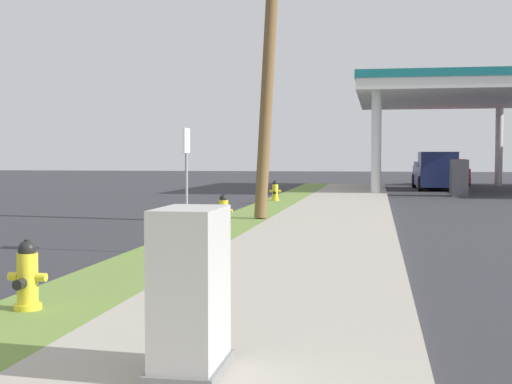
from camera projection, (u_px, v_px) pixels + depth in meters
name	position (u px, v px, depth m)	size (l,w,h in m)	color
fire_hydrant_nearest	(27.00, 279.00, 7.54)	(0.42, 0.37, 0.74)	yellow
fire_hydrant_second	(223.00, 212.00, 16.67)	(0.42, 0.38, 0.74)	yellow
fire_hydrant_third	(275.00, 192.00, 26.06)	(0.42, 0.37, 0.74)	yellow
utility_pole_midground	(270.00, 34.00, 18.71)	(0.95, 1.67, 9.48)	brown
utility_cabinet	(190.00, 296.00, 5.31)	(0.51, 0.83, 1.24)	slate
street_sign_post	(186.00, 162.00, 12.63)	(0.05, 0.36, 2.12)	gray
car_red_by_near_pump	(449.00, 173.00, 43.70)	(2.16, 4.60, 1.57)	red
truck_navy_at_forecourt	(436.00, 172.00, 37.33)	(2.23, 5.44, 1.97)	navy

